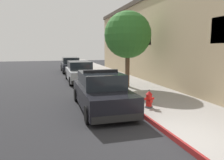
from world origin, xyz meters
TOP-DOWN VIEW (x-y plane):
  - ground_plane at (-4.24, 10.00)m, footprint 29.55×60.00m
  - sidewalk_pavement at (1.76, 10.00)m, footprint 3.52×60.00m
  - curb_painted_edge at (-0.04, 10.00)m, footprint 0.08×60.00m
  - storefront_building at (6.14, 9.84)m, footprint 5.50×26.16m
  - police_cruiser at (-1.28, 3.96)m, footprint 1.94×4.84m
  - parked_car_silver_ahead at (-1.16, 11.81)m, footprint 1.94×4.84m
  - parked_car_dark_far at (-1.23, 18.90)m, footprint 1.94×4.84m
  - fire_hydrant at (0.52, 3.00)m, footprint 0.44×0.40m
  - street_tree at (1.33, 7.93)m, footprint 2.88×2.88m

SIDE VIEW (x-z plane):
  - ground_plane at x=-4.24m, z-range -0.20..0.00m
  - sidewalk_pavement at x=1.76m, z-range 0.00..0.16m
  - curb_painted_edge at x=-0.04m, z-range 0.00..0.16m
  - fire_hydrant at x=0.52m, z-range 0.13..0.89m
  - parked_car_silver_ahead at x=-1.16m, z-range -0.04..1.52m
  - parked_car_dark_far at x=-1.23m, z-range -0.04..1.52m
  - police_cruiser at x=-1.28m, z-range -0.10..1.58m
  - storefront_building at x=6.14m, z-range 0.01..6.44m
  - street_tree at x=1.33m, z-range 1.04..5.71m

